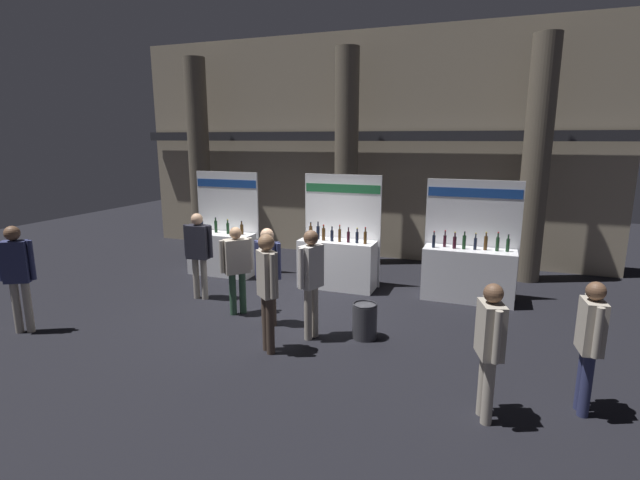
{
  "coord_description": "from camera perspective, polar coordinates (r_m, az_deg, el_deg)",
  "views": [
    {
      "loc": [
        3.51,
        -7.65,
        3.15
      ],
      "look_at": [
        0.37,
        0.77,
        1.2
      ],
      "focal_mm": 26.41,
      "sensor_mm": 36.0,
      "label": 1
    }
  ],
  "objects": [
    {
      "name": "ground_plane",
      "position": [
        8.99,
        -3.96,
        -8.31
      ],
      "size": [
        25.68,
        25.68,
        0.0
      ],
      "primitive_type": "plane",
      "color": "black"
    },
    {
      "name": "hall_colonnade",
      "position": [
        12.57,
        4.3,
        10.87
      ],
      "size": [
        12.84,
        1.42,
        5.82
      ],
      "color": "tan",
      "rests_on": "ground_plane"
    },
    {
      "name": "exhibitor_booth_0",
      "position": [
        11.31,
        -11.7,
        -1.06
      ],
      "size": [
        1.62,
        0.66,
        2.39
      ],
      "color": "white",
      "rests_on": "ground_plane"
    },
    {
      "name": "exhibitor_booth_1",
      "position": [
        10.06,
        2.16,
        -2.34
      ],
      "size": [
        1.7,
        0.66,
        2.4
      ],
      "color": "white",
      "rests_on": "ground_plane"
    },
    {
      "name": "exhibitor_booth_2",
      "position": [
        9.73,
        17.54,
        -3.44
      ],
      "size": [
        1.82,
        0.66,
        2.36
      ],
      "color": "white",
      "rests_on": "ground_plane"
    },
    {
      "name": "trash_bin",
      "position": [
        7.67,
        5.42,
        -9.7
      ],
      "size": [
        0.4,
        0.4,
        0.58
      ],
      "color": "#38383D",
      "rests_on": "ground_plane"
    },
    {
      "name": "visitor_0",
      "position": [
        8.57,
        -10.08,
        -2.68
      ],
      "size": [
        0.48,
        0.49,
        1.62
      ],
      "rotation": [
        0.0,
        0.0,
        3.97
      ],
      "color": "#33563D",
      "rests_on": "ground_plane"
    },
    {
      "name": "visitor_1",
      "position": [
        7.39,
        -1.09,
        -4.24
      ],
      "size": [
        0.33,
        0.52,
        1.77
      ],
      "rotation": [
        0.0,
        0.0,
        1.25
      ],
      "color": "#ADA393",
      "rests_on": "ground_plane"
    },
    {
      "name": "visitor_2",
      "position": [
        6.24,
        29.9,
        -10.22
      ],
      "size": [
        0.26,
        0.53,
        1.6
      ],
      "rotation": [
        0.0,
        0.0,
        4.82
      ],
      "color": "navy",
      "rests_on": "ground_plane"
    },
    {
      "name": "visitor_3",
      "position": [
        9.54,
        -14.52,
        -0.88
      ],
      "size": [
        0.61,
        0.3,
        1.73
      ],
      "rotation": [
        0.0,
        0.0,
        3.24
      ],
      "color": "#ADA393",
      "rests_on": "ground_plane"
    },
    {
      "name": "visitor_4",
      "position": [
        6.95,
        -6.41,
        -5.3
      ],
      "size": [
        0.4,
        0.37,
        1.81
      ],
      "rotation": [
        0.0,
        0.0,
        2.44
      ],
      "color": "#47382D",
      "rests_on": "ground_plane"
    },
    {
      "name": "visitor_5",
      "position": [
        5.64,
        19.86,
        -11.39
      ],
      "size": [
        0.33,
        0.54,
        1.62
      ],
      "rotation": [
        0.0,
        0.0,
        5.0
      ],
      "color": "#ADA393",
      "rests_on": "ground_plane"
    },
    {
      "name": "visitor_6",
      "position": [
        9.04,
        -32.82,
        -3.06
      ],
      "size": [
        0.49,
        0.37,
        1.79
      ],
      "rotation": [
        0.0,
        0.0,
        3.65
      ],
      "color": "#ADA393",
      "rests_on": "ground_plane"
    },
    {
      "name": "visitor_7",
      "position": [
        7.98,
        -6.34,
        -3.46
      ],
      "size": [
        0.52,
        0.27,
        1.69
      ],
      "rotation": [
        0.0,
        0.0,
        2.99
      ],
      "color": "#47382D",
      "rests_on": "ground_plane"
    }
  ]
}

